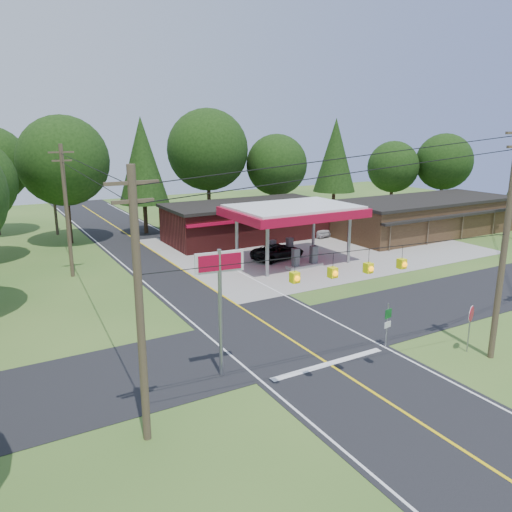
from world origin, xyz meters
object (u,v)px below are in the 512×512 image
suv_car (278,252)px  sedan_car (313,229)px  big_stop_sign (220,285)px  gas_canopy (293,213)px  octagonal_stop_sign (471,318)px

suv_car → sedan_car: sedan_car is taller
suv_car → big_stop_sign: bearing=131.6°
gas_canopy → octagonal_stop_sign: 19.27m
sedan_car → octagonal_stop_sign: octagonal_stop_sign is taller
gas_canopy → big_stop_sign: (-14.00, -15.01, 0.12)m
gas_canopy → suv_car: (-0.50, 1.50, -3.58)m
gas_canopy → octagonal_stop_sign: (-2.00, -19.01, -2.39)m
gas_canopy → sedan_car: (8.00, 8.00, -3.56)m
sedan_car → suv_car: bearing=-147.8°
suv_car → gas_canopy: bearing=-170.7°
suv_car → octagonal_stop_sign: bearing=166.7°
gas_canopy → suv_car: gas_canopy is taller
gas_canopy → suv_car: 3.92m
sedan_car → octagonal_stop_sign: bearing=-115.5°
suv_car → sedan_car: size_ratio=1.18×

